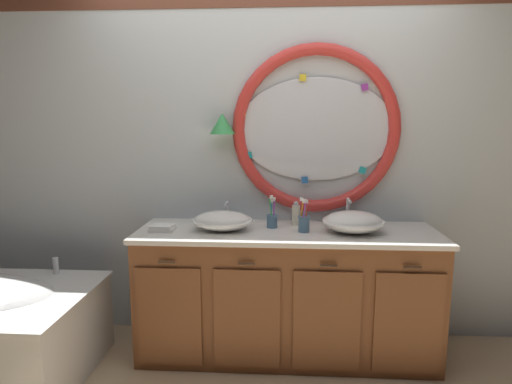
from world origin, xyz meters
TOP-DOWN VIEW (x-y plane):
  - ground_plane at (0.00, 0.00)m, footprint 14.00×14.00m
  - back_wall_assembly at (0.03, 0.58)m, footprint 6.40×0.26m
  - vanity_counter at (0.15, 0.26)m, footprint 1.93×0.62m
  - sink_basin_left at (-0.27, 0.23)m, footprint 0.39×0.39m
  - sink_basin_right at (0.56, 0.23)m, footprint 0.39×0.39m
  - faucet_set_left at (-0.27, 0.47)m, footprint 0.22×0.13m
  - faucet_set_right at (0.56, 0.47)m, footprint 0.23×0.11m
  - toothbrush_holder_left at (0.05, 0.33)m, footprint 0.08×0.08m
  - toothbrush_holder_right at (0.25, 0.23)m, footprint 0.08×0.08m
  - soap_dispenser at (0.21, 0.41)m, footprint 0.05×0.06m
  - folded_hand_towel at (-0.65, 0.20)m, footprint 0.15×0.12m

SIDE VIEW (x-z plane):
  - ground_plane at x=0.00m, z-range 0.00..0.00m
  - vanity_counter at x=0.15m, z-range 0.00..0.84m
  - folded_hand_towel at x=-0.65m, z-range 0.84..0.88m
  - toothbrush_holder_left at x=0.05m, z-range 0.78..1.00m
  - faucet_set_left at x=-0.27m, z-range 0.83..0.97m
  - toothbrush_holder_right at x=0.25m, z-range 0.79..1.01m
  - sink_basin_left at x=-0.27m, z-range 0.84..0.97m
  - faucet_set_right at x=0.56m, z-range 0.82..1.00m
  - sink_basin_right at x=0.56m, z-range 0.84..0.98m
  - soap_dispenser at x=0.21m, z-range 0.83..1.00m
  - back_wall_assembly at x=0.03m, z-range 0.02..2.62m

